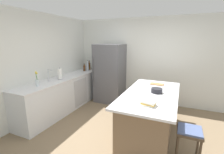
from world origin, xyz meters
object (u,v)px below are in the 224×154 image
(kitchen_island, at_px, (150,113))
(syrup_bottle, at_px, (84,68))
(cookbook_stack, at_px, (149,103))
(bar_stool, at_px, (189,136))
(sink_faucet, at_px, (49,75))
(cutting_board, at_px, (157,84))
(flower_vase, at_px, (37,81))
(whiskey_bottle, at_px, (89,66))
(gin_bottle, at_px, (88,67))
(paper_towel_roll, at_px, (60,74))
(mixing_bowl, at_px, (157,91))
(refrigerator, at_px, (110,73))
(soda_bottle, at_px, (88,66))

(kitchen_island, distance_m, syrup_bottle, 2.81)
(cookbook_stack, bearing_deg, bar_stool, -0.12)
(bar_stool, bearing_deg, cookbook_stack, 179.88)
(sink_faucet, relative_size, cutting_board, 0.93)
(flower_vase, height_order, whiskey_bottle, flower_vase)
(flower_vase, distance_m, gin_bottle, 2.11)
(bar_stool, xyz_separation_m, cutting_board, (-0.69, 1.33, 0.39))
(paper_towel_roll, height_order, whiskey_bottle, paper_towel_roll)
(sink_faucet, relative_size, syrup_bottle, 1.22)
(flower_vase, bearing_deg, mixing_bowl, 15.58)
(paper_towel_roll, bearing_deg, cookbook_stack, -16.43)
(bar_stool, distance_m, gin_bottle, 3.81)
(refrigerator, xyz_separation_m, soda_bottle, (-0.81, -0.02, 0.17))
(flower_vase, relative_size, soda_bottle, 0.95)
(sink_faucet, bearing_deg, flower_vase, -79.54)
(soda_bottle, distance_m, syrup_bottle, 0.12)
(cookbook_stack, bearing_deg, mixing_bowl, 87.90)
(gin_bottle, height_order, mixing_bowl, gin_bottle)
(bar_stool, height_order, cutting_board, cutting_board)
(sink_faucet, height_order, soda_bottle, soda_bottle)
(soda_bottle, xyz_separation_m, cookbook_stack, (2.43, -2.03, -0.14))
(flower_vase, height_order, mixing_bowl, flower_vase)
(bar_stool, relative_size, cutting_board, 1.96)
(sink_faucet, bearing_deg, cookbook_stack, -9.74)
(sink_faucet, height_order, mixing_bowl, sink_faucet)
(refrigerator, bearing_deg, gin_bottle, 175.10)
(whiskey_bottle, height_order, mixing_bowl, whiskey_bottle)
(mixing_bowl, bearing_deg, syrup_bottle, 153.93)
(sink_faucet, relative_size, paper_towel_roll, 0.96)
(refrigerator, bearing_deg, soda_bottle, -178.56)
(bar_stool, relative_size, paper_towel_roll, 2.02)
(paper_towel_roll, xyz_separation_m, whiskey_bottle, (-0.04, 1.51, -0.01))
(cookbook_stack, bearing_deg, sink_faucet, 170.26)
(syrup_bottle, bearing_deg, gin_bottle, 84.50)
(kitchen_island, height_order, cookbook_stack, cookbook_stack)
(sink_faucet, distance_m, whiskey_bottle, 1.79)
(gin_bottle, relative_size, cutting_board, 0.95)
(kitchen_island, bearing_deg, paper_towel_roll, 178.11)
(whiskey_bottle, height_order, soda_bottle, soda_bottle)
(refrigerator, height_order, syrup_bottle, refrigerator)
(sink_faucet, distance_m, gin_bottle, 1.69)
(cutting_board, bearing_deg, syrup_bottle, 165.87)
(bar_stool, distance_m, flower_vase, 3.15)
(whiskey_bottle, distance_m, soda_bottle, 0.21)
(bar_stool, relative_size, whiskey_bottle, 2.03)
(soda_bottle, bearing_deg, paper_towel_roll, -90.88)
(whiskey_bottle, xyz_separation_m, syrup_bottle, (-0.01, -0.29, -0.03))
(refrigerator, bearing_deg, mixing_bowl, -39.25)
(paper_towel_roll, height_order, syrup_bottle, paper_towel_roll)
(kitchen_island, bearing_deg, gin_bottle, 148.44)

